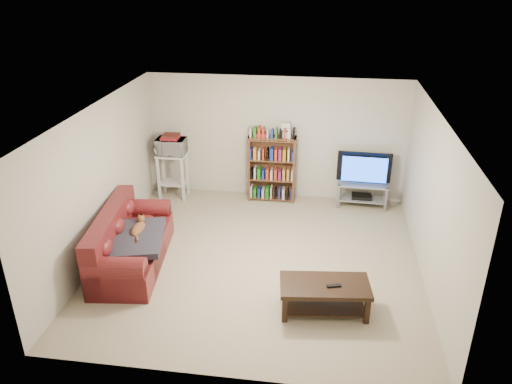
% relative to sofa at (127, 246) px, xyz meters
% --- Properties ---
extents(floor, '(5.00, 5.00, 0.00)m').
position_rel_sofa_xyz_m(floor, '(2.00, 0.37, -0.31)').
color(floor, tan).
rests_on(floor, ground).
extents(ceiling, '(5.00, 5.00, 0.00)m').
position_rel_sofa_xyz_m(ceiling, '(2.00, 0.37, 2.09)').
color(ceiling, white).
rests_on(ceiling, ground).
extents(wall_back, '(5.00, 0.00, 5.00)m').
position_rel_sofa_xyz_m(wall_back, '(2.00, 2.87, 0.89)').
color(wall_back, beige).
rests_on(wall_back, ground).
extents(wall_front, '(5.00, 0.00, 5.00)m').
position_rel_sofa_xyz_m(wall_front, '(2.00, -2.13, 0.89)').
color(wall_front, beige).
rests_on(wall_front, ground).
extents(wall_left, '(0.00, 5.00, 5.00)m').
position_rel_sofa_xyz_m(wall_left, '(-0.50, 0.37, 0.89)').
color(wall_left, beige).
rests_on(wall_left, ground).
extents(wall_right, '(0.00, 5.00, 5.00)m').
position_rel_sofa_xyz_m(wall_right, '(4.50, 0.37, 0.89)').
color(wall_right, beige).
rests_on(wall_right, ground).
extents(sofa, '(1.13, 2.16, 0.88)m').
position_rel_sofa_xyz_m(sofa, '(0.00, 0.00, 0.00)').
color(sofa, maroon).
rests_on(sofa, floor).
extents(blanket, '(0.99, 1.17, 0.18)m').
position_rel_sofa_xyz_m(blanket, '(0.20, -0.12, 0.21)').
color(blanket, '#2E2B36').
rests_on(blanket, sofa).
extents(cat, '(0.29, 0.59, 0.17)m').
position_rel_sofa_xyz_m(cat, '(0.17, 0.07, 0.27)').
color(cat, brown).
rests_on(cat, sofa).
extents(coffee_table, '(1.25, 0.72, 0.43)m').
position_rel_sofa_xyz_m(coffee_table, '(3.05, -0.76, -0.01)').
color(coffee_table, black).
rests_on(coffee_table, floor).
extents(remote, '(0.20, 0.10, 0.02)m').
position_rel_sofa_xyz_m(remote, '(3.16, -0.80, 0.13)').
color(remote, black).
rests_on(remote, coffee_table).
extents(tv_stand, '(0.96, 0.46, 0.47)m').
position_rel_sofa_xyz_m(tv_stand, '(3.71, 2.59, 0.01)').
color(tv_stand, '#999EA3').
rests_on(tv_stand, floor).
extents(television, '(1.02, 0.17, 0.59)m').
position_rel_sofa_xyz_m(television, '(3.71, 2.59, 0.45)').
color(television, black).
rests_on(television, tv_stand).
extents(dvd_player, '(0.39, 0.28, 0.06)m').
position_rel_sofa_xyz_m(dvd_player, '(3.71, 2.59, -0.12)').
color(dvd_player, black).
rests_on(dvd_player, tv_stand).
extents(bookshelf, '(0.91, 0.29, 1.31)m').
position_rel_sofa_xyz_m(bookshelf, '(1.96, 2.63, 0.36)').
color(bookshelf, '#54331D').
rests_on(bookshelf, floor).
extents(shelf_clutter, '(0.67, 0.20, 0.28)m').
position_rel_sofa_xyz_m(shelf_clutter, '(2.05, 2.64, 1.10)').
color(shelf_clutter, silver).
rests_on(shelf_clutter, bookshelf).
extents(microwave_stand, '(0.57, 0.41, 0.91)m').
position_rel_sofa_xyz_m(microwave_stand, '(-0.00, 2.49, 0.27)').
color(microwave_stand, silver).
rests_on(microwave_stand, floor).
extents(microwave, '(0.56, 0.38, 0.31)m').
position_rel_sofa_xyz_m(microwave, '(-0.00, 2.49, 0.75)').
color(microwave, silver).
rests_on(microwave, microwave_stand).
extents(game_boxes, '(0.33, 0.29, 0.05)m').
position_rel_sofa_xyz_m(game_boxes, '(-0.00, 2.49, 0.93)').
color(game_boxes, maroon).
rests_on(game_boxes, microwave).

